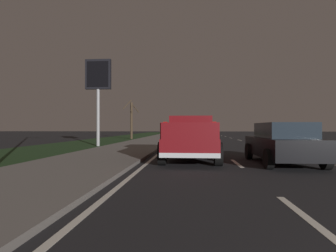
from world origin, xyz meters
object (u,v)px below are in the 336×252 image
sedan_silver (192,132)px  sedan_black (282,143)px  gas_price_sign (98,81)px  bare_tree_far (131,119)px  pickup_truck (191,138)px

sedan_silver → sedan_black: same height
sedan_silver → gas_price_sign: gas_price_sign is taller
sedan_black → gas_price_sign: 14.38m
gas_price_sign → bare_tree_far: bearing=1.2°
bare_tree_far → pickup_truck: bearing=-161.4°
pickup_truck → bare_tree_far: bearing=18.6°
sedan_silver → gas_price_sign: 21.15m
sedan_silver → gas_price_sign: bearing=160.6°
sedan_black → bare_tree_far: (22.31, 10.45, 1.61)m
sedan_silver → sedan_black: bearing=-173.5°
sedan_black → gas_price_sign: (9.35, 10.18, 3.97)m
sedan_black → pickup_truck: bearing=67.9°
pickup_truck → sedan_silver: 27.55m
sedan_silver → bare_tree_far: bare_tree_far is taller
pickup_truck → sedan_black: pickup_truck is taller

